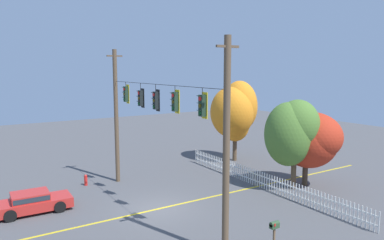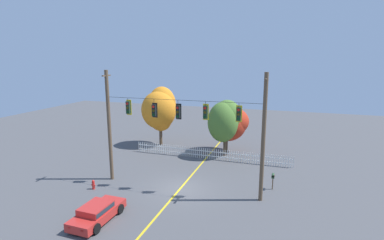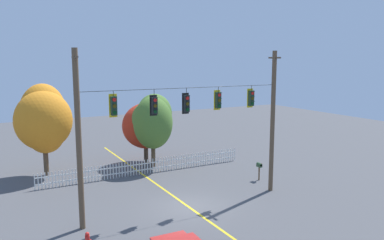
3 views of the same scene
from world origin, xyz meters
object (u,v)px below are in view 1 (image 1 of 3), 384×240
object	(u,v)px
traffic_signal_northbound_primary	(156,100)
fire_hydrant	(86,180)
traffic_signal_westbound_side	(175,102)
autumn_maple_mid	(310,138)
traffic_signal_eastbound_side	(126,94)
parked_car	(32,202)
autumn_maple_near_fence	(235,112)
roadside_mailbox	(274,227)
autumn_oak_far_east	(293,131)
traffic_signal_northbound_secondary	(202,106)
traffic_signal_southbound_primary	(141,98)

from	to	relation	value
traffic_signal_northbound_primary	fire_hydrant	world-z (taller)	traffic_signal_northbound_primary
traffic_signal_westbound_side	autumn_maple_mid	distance (m)	11.07
traffic_signal_eastbound_side	parked_car	xyz separation A→B (m)	(1.03, -6.14, -5.72)
autumn_maple_near_fence	roadside_mailbox	world-z (taller)	autumn_maple_near_fence
autumn_maple_near_fence	autumn_oak_far_east	distance (m)	8.20
roadside_mailbox	autumn_maple_near_fence	bearing A→B (deg)	147.39
traffic_signal_northbound_secondary	autumn_maple_near_fence	xyz separation A→B (m)	(-10.95, 10.76, -2.05)
traffic_signal_eastbound_side	traffic_signal_westbound_side	distance (m)	6.40
fire_hydrant	traffic_signal_southbound_primary	bearing A→B (deg)	26.83
autumn_maple_mid	traffic_signal_southbound_primary	bearing A→B (deg)	-109.62
traffic_signal_northbound_primary	autumn_maple_near_fence	world-z (taller)	traffic_signal_northbound_primary
traffic_signal_northbound_primary	traffic_signal_westbound_side	distance (m)	2.14
traffic_signal_northbound_secondary	roadside_mailbox	size ratio (longest dim) A/B	1.08
traffic_signal_westbound_side	roadside_mailbox	world-z (taller)	traffic_signal_westbound_side
traffic_signal_northbound_secondary	autumn_maple_mid	bearing A→B (deg)	104.59
traffic_signal_westbound_side	autumn_maple_near_fence	distance (m)	13.87
autumn_maple_near_fence	traffic_signal_westbound_side	bearing A→B (deg)	-51.70
traffic_signal_eastbound_side	fire_hydrant	world-z (taller)	traffic_signal_eastbound_side
traffic_signal_northbound_secondary	traffic_signal_northbound_primary	bearing A→B (deg)	180.00
traffic_signal_westbound_side	autumn_maple_near_fence	xyz separation A→B (m)	(-8.50, 10.76, -2.04)
traffic_signal_northbound_secondary	traffic_signal_eastbound_side	bearing A→B (deg)	180.00
roadside_mailbox	traffic_signal_eastbound_side	bearing A→B (deg)	-169.28
traffic_signal_northbound_secondary	autumn_oak_far_east	size ratio (longest dim) A/B	0.23
traffic_signal_eastbound_side	traffic_signal_northbound_secondary	size ratio (longest dim) A/B	1.00
autumn_maple_near_fence	autumn_maple_mid	world-z (taller)	autumn_maple_near_fence
traffic_signal_southbound_primary	autumn_oak_far_east	size ratio (longest dim) A/B	0.25
autumn_oak_far_east	traffic_signal_northbound_primary	bearing A→B (deg)	-100.32
autumn_oak_far_east	fire_hydrant	xyz separation A→B (m)	(-8.05, -11.35, -3.55)
traffic_signal_northbound_primary	autumn_oak_far_east	size ratio (longest dim) A/B	0.25
parked_car	autumn_maple_near_fence	bearing A→B (deg)	100.51
traffic_signal_southbound_primary	parked_car	distance (m)	8.41
autumn_oak_far_east	fire_hydrant	bearing A→B (deg)	-125.35
traffic_signal_westbound_side	traffic_signal_northbound_secondary	size ratio (longest dim) A/B	1.00
traffic_signal_westbound_side	autumn_maple_near_fence	size ratio (longest dim) A/B	0.20
autumn_maple_near_fence	roadside_mailbox	xyz separation A→B (m)	(13.46, -8.61, -3.21)
autumn_maple_near_fence	autumn_oak_far_east	xyz separation A→B (m)	(8.02, -1.64, -0.34)
autumn_oak_far_east	parked_car	world-z (taller)	autumn_oak_far_east
traffic_signal_southbound_primary	traffic_signal_westbound_side	xyz separation A→B (m)	(4.12, 0.00, 0.09)
traffic_signal_southbound_primary	autumn_oak_far_east	bearing A→B (deg)	68.21
traffic_signal_northbound_primary	traffic_signal_northbound_secondary	distance (m)	4.59
traffic_signal_eastbound_side	traffic_signal_southbound_primary	xyz separation A→B (m)	(2.27, -0.00, -0.11)
traffic_signal_westbound_side	fire_hydrant	xyz separation A→B (m)	(-8.53, -2.23, -5.93)
parked_car	roadside_mailbox	bearing A→B (deg)	38.75
traffic_signal_northbound_secondary	parked_car	distance (m)	11.46
roadside_mailbox	autumn_maple_mid	bearing A→B (deg)	121.88
traffic_signal_westbound_side	fire_hydrant	bearing A→B (deg)	-165.36
autumn_maple_near_fence	autumn_oak_far_east	bearing A→B (deg)	-11.57
traffic_signal_eastbound_side	traffic_signal_westbound_side	xyz separation A→B (m)	(6.40, -0.00, -0.02)
traffic_signal_westbound_side	autumn_oak_far_east	world-z (taller)	traffic_signal_westbound_side
autumn_oak_far_east	autumn_maple_near_fence	bearing A→B (deg)	168.43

